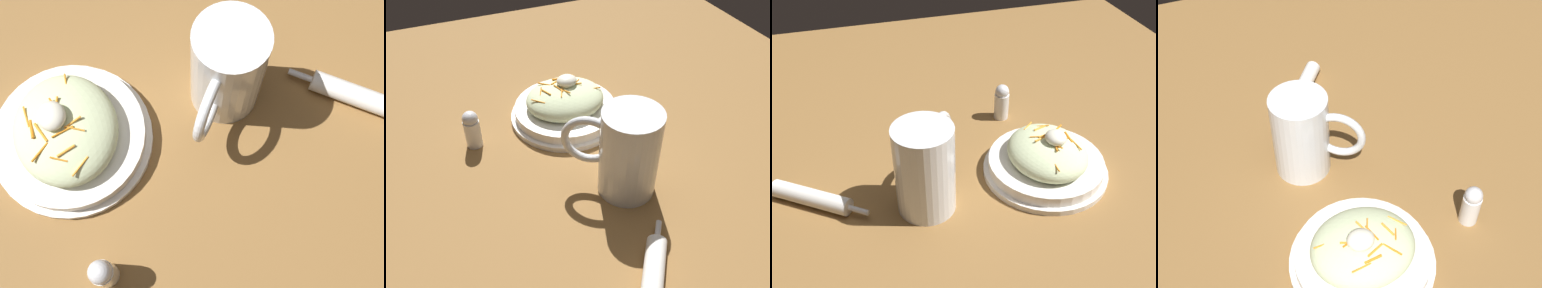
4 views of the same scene
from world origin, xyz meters
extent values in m
plane|color=olive|center=(0.00, 0.00, 0.00)|extent=(1.43, 1.43, 0.00)
cylinder|color=white|center=(-0.07, -0.15, 0.01)|extent=(0.23, 0.23, 0.01)
cylinder|color=white|center=(-0.07, -0.15, 0.02)|extent=(0.21, 0.21, 0.02)
ellipsoid|color=beige|center=(-0.07, -0.15, 0.05)|extent=(0.16, 0.14, 0.06)
cylinder|color=orange|center=(-0.06, -0.17, 0.07)|extent=(0.03, 0.02, 0.00)
cylinder|color=orange|center=(-0.09, -0.15, 0.07)|extent=(0.03, 0.01, 0.01)
cylinder|color=orange|center=(-0.09, -0.19, 0.07)|extent=(0.03, 0.01, 0.00)
cylinder|color=orange|center=(-0.02, -0.16, 0.07)|extent=(0.01, 0.02, 0.01)
cylinder|color=orange|center=(-0.07, -0.19, 0.07)|extent=(0.03, 0.01, 0.01)
cylinder|color=orange|center=(-0.09, -0.15, 0.08)|extent=(0.03, 0.02, 0.01)
cylinder|color=orange|center=(-0.03, -0.15, 0.07)|extent=(0.01, 0.03, 0.01)
cylinder|color=orange|center=(-0.01, -0.13, 0.07)|extent=(0.02, 0.03, 0.00)
cylinder|color=orange|center=(-0.03, -0.18, 0.07)|extent=(0.02, 0.03, 0.01)
cylinder|color=orange|center=(-0.05, -0.13, 0.07)|extent=(0.01, 0.02, 0.01)
cylinder|color=orange|center=(-0.13, -0.13, 0.06)|extent=(0.02, 0.00, 0.00)
cylinder|color=orange|center=(-0.05, -0.15, 0.08)|extent=(0.01, 0.03, 0.00)
cylinder|color=orange|center=(-0.06, -0.13, 0.08)|extent=(0.01, 0.03, 0.01)
ellipsoid|color=white|center=(-0.07, -0.16, 0.08)|extent=(0.04, 0.04, 0.02)
cylinder|color=white|center=(-0.09, 0.08, 0.08)|extent=(0.10, 0.10, 0.16)
cylinder|color=#B76B14|center=(-0.09, 0.08, 0.04)|extent=(0.09, 0.09, 0.07)
cylinder|color=white|center=(-0.09, 0.08, 0.08)|extent=(0.09, 0.09, 0.01)
torus|color=white|center=(-0.03, 0.04, 0.09)|extent=(0.08, 0.06, 0.09)
cylinder|color=white|center=(-0.03, 0.26, 0.02)|extent=(0.11, 0.13, 0.03)
cylinder|color=silver|center=(-0.08, 0.19, 0.02)|extent=(0.03, 0.03, 0.01)
cylinder|color=white|center=(0.13, -0.13, 0.03)|extent=(0.03, 0.03, 0.06)
sphere|color=silver|center=(0.13, -0.13, 0.06)|extent=(0.03, 0.03, 0.03)
camera|label=1|loc=(0.19, -0.04, 0.66)|focal=45.99mm
camera|label=2|loc=(0.18, 0.50, 0.52)|focal=38.35mm
camera|label=3|loc=(-0.64, 0.18, 0.55)|focal=43.12mm
camera|label=4|loc=(-0.24, -0.54, 0.73)|focal=49.78mm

